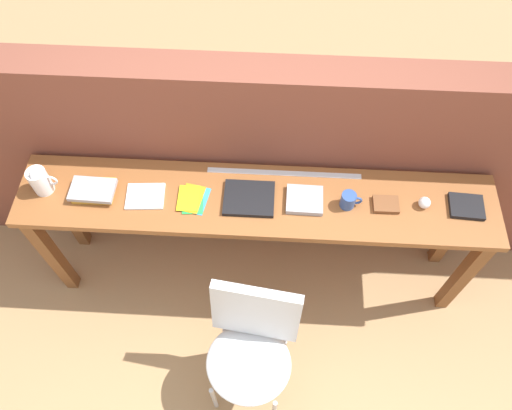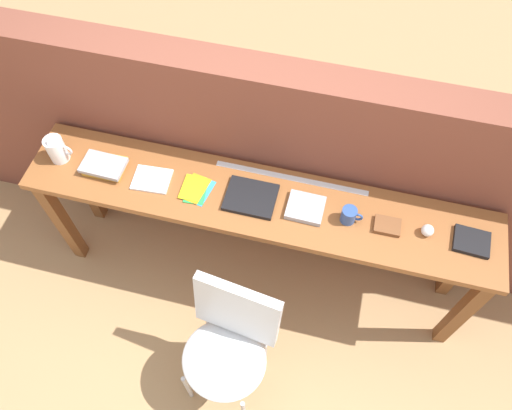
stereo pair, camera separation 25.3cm
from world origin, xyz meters
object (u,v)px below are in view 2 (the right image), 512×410
object	(u,v)px
sports_ball_small	(428,230)
magazine_cycling	(152,179)
pitcher_white	(57,149)
leather_journal_brown	(387,226)
book_repair_rightmost	(472,241)
chair_white_moulded	(229,343)
pamphlet_pile_colourful	(196,189)
book_stack_leftmost	(104,166)
book_open_centre	(251,197)
mug	(349,215)

from	to	relation	value
sports_ball_small	magazine_cycling	bearing A→B (deg)	-178.98
pitcher_white	sports_ball_small	world-z (taller)	pitcher_white
magazine_cycling	leather_journal_brown	xyz separation A→B (m)	(1.24, 0.02, 0.01)
book_repair_rightmost	leather_journal_brown	bearing A→B (deg)	-175.19
chair_white_moulded	leather_journal_brown	xyz separation A→B (m)	(0.65, 0.66, 0.37)
pitcher_white	magazine_cycling	xyz separation A→B (m)	(0.53, -0.02, -0.07)
magazine_cycling	pamphlet_pile_colourful	bearing A→B (deg)	-4.96
pitcher_white	book_stack_leftmost	distance (m)	0.27
chair_white_moulded	leather_journal_brown	distance (m)	0.99
magazine_cycling	book_open_centre	size ratio (longest dim) A/B	0.75
mug	book_stack_leftmost	bearing A→B (deg)	179.94
mug	leather_journal_brown	world-z (taller)	mug
leather_journal_brown	sports_ball_small	size ratio (longest dim) A/B	2.12
pamphlet_pile_colourful	leather_journal_brown	size ratio (longest dim) A/B	1.46
mug	pamphlet_pile_colourful	bearing A→B (deg)	-179.05
chair_white_moulded	pitcher_white	bearing A→B (deg)	149.44
magazine_cycling	sports_ball_small	world-z (taller)	sports_ball_small
pitcher_white	pamphlet_pile_colourful	distance (m)	0.78
sports_ball_small	leather_journal_brown	bearing A→B (deg)	-177.10
pitcher_white	book_stack_leftmost	bearing A→B (deg)	-1.70
leather_journal_brown	magazine_cycling	bearing A→B (deg)	-179.85
book_stack_leftmost	magazine_cycling	world-z (taller)	book_stack_leftmost
pitcher_white	mug	size ratio (longest dim) A/B	1.67
book_stack_leftmost	mug	xyz separation A→B (m)	(1.31, -0.00, 0.02)
mug	sports_ball_small	bearing A→B (deg)	2.37
sports_ball_small	pamphlet_pile_colourful	bearing A→B (deg)	-178.59
magazine_cycling	book_repair_rightmost	size ratio (longest dim) A/B	1.13
book_open_centre	mug	size ratio (longest dim) A/B	2.36
magazine_cycling	leather_journal_brown	bearing A→B (deg)	-3.33
mug	magazine_cycling	bearing A→B (deg)	-179.49
mug	leather_journal_brown	size ratio (longest dim) A/B	0.85
pitcher_white	mug	xyz separation A→B (m)	(1.57, -0.01, -0.03)
book_stack_leftmost	leather_journal_brown	size ratio (longest dim) A/B	1.78
sports_ball_small	book_repair_rightmost	distance (m)	0.22
book_open_centre	mug	bearing A→B (deg)	-0.69
chair_white_moulded	mug	xyz separation A→B (m)	(0.46, 0.65, 0.40)
book_repair_rightmost	mug	bearing A→B (deg)	-175.11
chair_white_moulded	sports_ball_small	world-z (taller)	sports_ball_small
leather_journal_brown	chair_white_moulded	bearing A→B (deg)	-135.41
book_open_centre	magazine_cycling	bearing A→B (deg)	-178.58
book_open_centre	book_repair_rightmost	world-z (taller)	same
chair_white_moulded	magazine_cycling	bearing A→B (deg)	132.43
book_repair_rightmost	sports_ball_small	bearing A→B (deg)	-176.35
pitcher_white	mug	world-z (taller)	pitcher_white
pitcher_white	book_repair_rightmost	distance (m)	2.18
magazine_cycling	mug	world-z (taller)	mug
pamphlet_pile_colourful	book_repair_rightmost	world-z (taller)	book_repair_rightmost
chair_white_moulded	pamphlet_pile_colourful	size ratio (longest dim) A/B	4.69
pitcher_white	leather_journal_brown	bearing A→B (deg)	-0.09
sports_ball_small	book_repair_rightmost	bearing A→B (deg)	0.42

